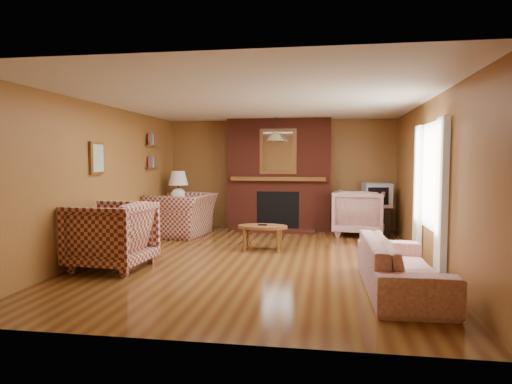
% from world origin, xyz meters
% --- Properties ---
extents(floor, '(6.50, 6.50, 0.00)m').
position_xyz_m(floor, '(0.00, 0.00, 0.00)').
color(floor, '#4D2910').
rests_on(floor, ground).
extents(ceiling, '(6.50, 6.50, 0.00)m').
position_xyz_m(ceiling, '(0.00, 0.00, 2.40)').
color(ceiling, silver).
rests_on(ceiling, wall_back).
extents(wall_back, '(6.50, 0.00, 6.50)m').
position_xyz_m(wall_back, '(0.00, 3.25, 1.20)').
color(wall_back, brown).
rests_on(wall_back, floor).
extents(wall_front, '(6.50, 0.00, 6.50)m').
position_xyz_m(wall_front, '(0.00, -3.25, 1.20)').
color(wall_front, brown).
rests_on(wall_front, floor).
extents(wall_left, '(0.00, 6.50, 6.50)m').
position_xyz_m(wall_left, '(-2.50, 0.00, 1.20)').
color(wall_left, brown).
rests_on(wall_left, floor).
extents(wall_right, '(0.00, 6.50, 6.50)m').
position_xyz_m(wall_right, '(2.50, 0.00, 1.20)').
color(wall_right, brown).
rests_on(wall_right, floor).
extents(fireplace, '(2.20, 0.82, 2.40)m').
position_xyz_m(fireplace, '(0.00, 2.98, 1.18)').
color(fireplace, '#5A1F13').
rests_on(fireplace, floor).
extents(window_right, '(0.10, 1.85, 2.00)m').
position_xyz_m(window_right, '(2.45, -0.20, 1.13)').
color(window_right, beige).
rests_on(window_right, wall_right).
extents(bookshelf, '(0.09, 0.55, 0.71)m').
position_xyz_m(bookshelf, '(-2.44, 1.90, 1.67)').
color(bookshelf, brown).
rests_on(bookshelf, wall_left).
extents(botanical_print, '(0.05, 0.40, 0.50)m').
position_xyz_m(botanical_print, '(-2.47, -0.30, 1.55)').
color(botanical_print, brown).
rests_on(botanical_print, wall_left).
extents(pendant_light, '(0.36, 0.36, 0.48)m').
position_xyz_m(pendant_light, '(0.00, 2.30, 2.00)').
color(pendant_light, black).
rests_on(pendant_light, ceiling).
extents(plaid_loveseat, '(1.25, 1.40, 0.84)m').
position_xyz_m(plaid_loveseat, '(-1.85, 1.94, 0.42)').
color(plaid_loveseat, maroon).
rests_on(plaid_loveseat, floor).
extents(plaid_armchair, '(1.10, 1.07, 0.94)m').
position_xyz_m(plaid_armchair, '(-1.95, -0.92, 0.47)').
color(plaid_armchair, maroon).
rests_on(plaid_armchair, floor).
extents(floral_sofa, '(0.86, 2.09, 0.60)m').
position_xyz_m(floral_sofa, '(1.90, -1.45, 0.30)').
color(floral_sofa, beige).
rests_on(floral_sofa, floor).
extents(floral_armchair, '(1.13, 1.16, 0.91)m').
position_xyz_m(floral_armchair, '(1.69, 2.53, 0.46)').
color(floral_armchair, beige).
rests_on(floral_armchair, floor).
extents(coffee_table, '(0.84, 0.52, 0.44)m').
position_xyz_m(coffee_table, '(-0.03, 0.69, 0.36)').
color(coffee_table, brown).
rests_on(coffee_table, floor).
extents(side_table, '(0.47, 0.47, 0.58)m').
position_xyz_m(side_table, '(-2.10, 2.45, 0.29)').
color(side_table, brown).
rests_on(side_table, floor).
extents(table_lamp, '(0.42, 0.42, 0.70)m').
position_xyz_m(table_lamp, '(-2.10, 2.45, 0.97)').
color(table_lamp, white).
rests_on(table_lamp, side_table).
extents(tv_stand, '(0.51, 0.46, 0.55)m').
position_xyz_m(tv_stand, '(2.05, 2.80, 0.27)').
color(tv_stand, black).
rests_on(tv_stand, floor).
extents(crt_tv, '(0.60, 0.59, 0.49)m').
position_xyz_m(crt_tv, '(2.05, 2.79, 0.80)').
color(crt_tv, '#ADB0B5').
rests_on(crt_tv, tv_stand).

